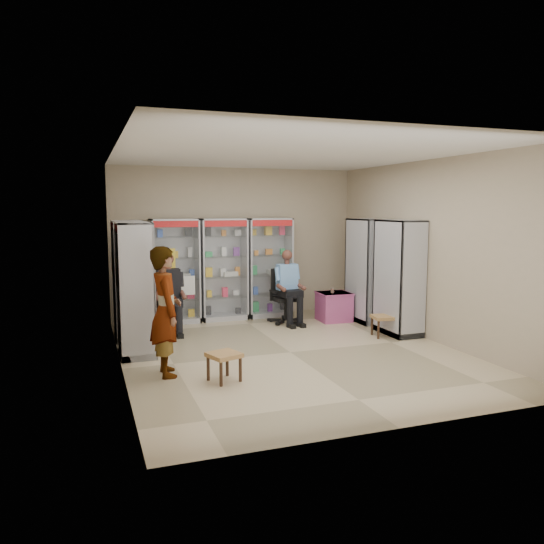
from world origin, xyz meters
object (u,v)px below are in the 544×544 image
object	(u,v)px
cabinet_back_left	(175,271)
cabinet_right_far	(367,270)
cabinet_left_near	(135,289)
pink_trunk	(334,307)
office_chair	(286,296)
cabinet_back_right	(269,267)
cabinet_back_mid	(223,269)
wooden_chair	(168,306)
woven_stool_b	(224,367)
cabinet_right_near	(399,277)
woven_stool_a	(383,326)
cabinet_left_far	(129,280)
seated_shopkeeper	(286,289)
standing_man	(166,311)

from	to	relation	value
cabinet_back_left	cabinet_right_far	xyz separation A→B (m)	(3.53, -1.13, 0.00)
cabinet_left_near	pink_trunk	distance (m)	4.11
cabinet_left_near	office_chair	size ratio (longest dim) A/B	1.92
cabinet_back_right	cabinet_back_mid	bearing A→B (deg)	180.00
wooden_chair	woven_stool_b	distance (m)	2.99
cabinet_back_right	wooden_chair	bearing A→B (deg)	-161.25
cabinet_back_left	cabinet_right_far	distance (m)	3.71
cabinet_right_near	pink_trunk	world-z (taller)	cabinet_right_near
cabinet_back_right	cabinet_back_left	bearing A→B (deg)	180.00
wooden_chair	woven_stool_a	xyz separation A→B (m)	(3.43, -1.60, -0.29)
cabinet_back_left	cabinet_back_right	xyz separation A→B (m)	(1.90, 0.00, 0.00)
cabinet_back_mid	cabinet_left_far	size ratio (longest dim) A/B	1.00
seated_shopkeeper	pink_trunk	xyz separation A→B (m)	(0.95, -0.12, -0.38)
cabinet_right_near	cabinet_left_near	world-z (taller)	same
cabinet_left_near	standing_man	xyz separation A→B (m)	(0.28, -1.17, -0.14)
woven_stool_a	standing_man	bearing A→B (deg)	-167.25
pink_trunk	woven_stool_b	distance (m)	4.07
cabinet_back_left	pink_trunk	size ratio (longest dim) A/B	3.43
seated_shopkeeper	cabinet_back_right	bearing A→B (deg)	91.96
cabinet_right_far	seated_shopkeeper	size ratio (longest dim) A/B	1.51
cabinet_back_mid	cabinet_back_right	bearing A→B (deg)	0.00
woven_stool_a	standing_man	size ratio (longest dim) A/B	0.21
cabinet_back_right	pink_trunk	distance (m)	1.55
cabinet_left_near	wooden_chair	bearing A→B (deg)	152.39
cabinet_back_left	cabinet_left_far	world-z (taller)	same
seated_shopkeeper	standing_man	bearing A→B (deg)	-142.37
cabinet_left_near	seated_shopkeeper	size ratio (longest dim) A/B	1.51
cabinet_right_near	woven_stool_a	distance (m)	0.89
cabinet_left_far	cabinet_left_near	size ratio (longest dim) A/B	1.00
office_chair	pink_trunk	xyz separation A→B (m)	(0.95, -0.17, -0.24)
cabinet_right_near	cabinet_right_far	bearing A→B (deg)	0.00
cabinet_left_near	office_chair	xyz separation A→B (m)	(2.92, 1.31, -0.48)
pink_trunk	standing_man	xyz separation A→B (m)	(-3.60, -2.31, 0.58)
cabinet_right_near	standing_man	distance (m)	4.29
standing_man	cabinet_right_near	bearing A→B (deg)	-77.98
cabinet_back_left	cabinet_back_mid	bearing A→B (deg)	0.00
cabinet_left_near	office_chair	world-z (taller)	cabinet_left_near
cabinet_right_far	cabinet_back_left	bearing A→B (deg)	72.25
cabinet_back_left	cabinet_right_near	xyz separation A→B (m)	(3.53, -2.23, 0.00)
cabinet_right_far	cabinet_left_near	bearing A→B (deg)	101.41
woven_stool_a	woven_stool_b	world-z (taller)	woven_stool_b
office_chair	pink_trunk	world-z (taller)	office_chair
wooden_chair	woven_stool_a	bearing A→B (deg)	-25.01
office_chair	woven_stool_a	world-z (taller)	office_chair
cabinet_back_left	cabinet_back_mid	xyz separation A→B (m)	(0.95, 0.00, 0.00)
wooden_chair	woven_stool_b	size ratio (longest dim) A/B	2.54
cabinet_back_right	cabinet_right_near	xyz separation A→B (m)	(1.63, -2.23, 0.00)
cabinet_right_far	standing_man	bearing A→B (deg)	116.31
cabinet_back_left	office_chair	xyz separation A→B (m)	(1.99, -0.72, -0.48)
cabinet_back_left	cabinet_left_near	bearing A→B (deg)	-114.61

